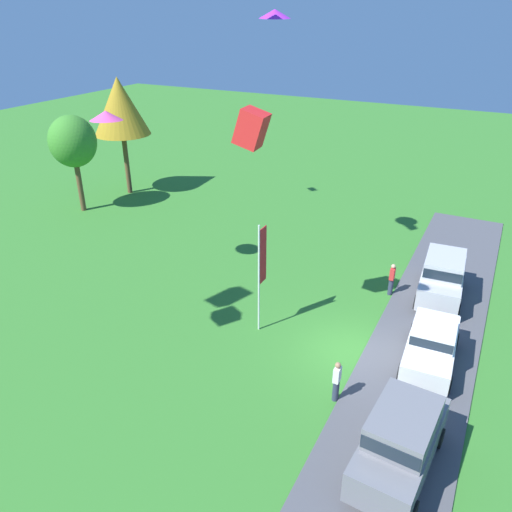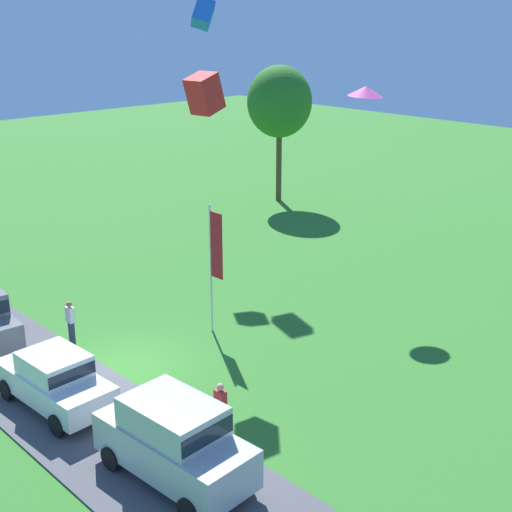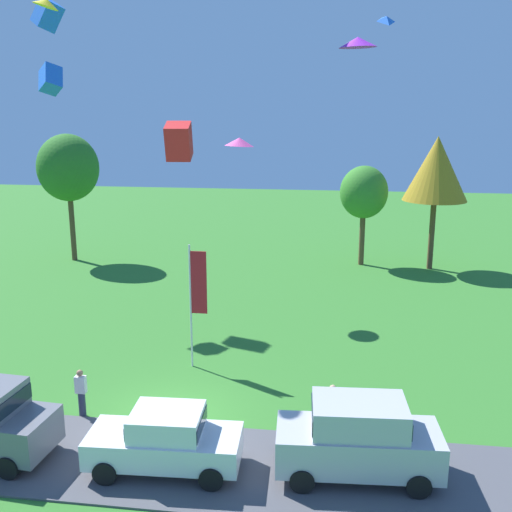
{
  "view_description": "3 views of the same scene",
  "coord_description": "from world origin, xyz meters",
  "views": [
    {
      "loc": [
        -16.82,
        -4.42,
        13.09
      ],
      "look_at": [
        0.84,
        4.66,
        3.08
      ],
      "focal_mm": 35.0,
      "sensor_mm": 36.0,
      "label": 1
    },
    {
      "loc": [
        19.37,
        -12.28,
        11.83
      ],
      "look_at": [
        1.99,
        4.28,
        3.55
      ],
      "focal_mm": 50.0,
      "sensor_mm": 36.0,
      "label": 2
    },
    {
      "loc": [
        5.53,
        -18.18,
        10.22
      ],
      "look_at": [
        2.32,
        4.83,
        4.53
      ],
      "focal_mm": 42.0,
      "sensor_mm": 36.0,
      "label": 3
    }
  ],
  "objects": [
    {
      "name": "tree_far_left",
      "position": [
        7.16,
        21.74,
        4.89
      ],
      "size": [
        3.16,
        3.16,
        6.66
      ],
      "color": "brown",
      "rests_on": "ground"
    },
    {
      "name": "tree_center_back",
      "position": [
        11.61,
        21.26,
        6.54
      ],
      "size": [
        4.08,
        4.08,
        8.62
      ],
      "color": "brown",
      "rests_on": "ground"
    },
    {
      "name": "ground_plane",
      "position": [
        0.0,
        0.0,
        0.0
      ],
      "size": [
        120.0,
        120.0,
        0.0
      ],
      "primitive_type": "plane",
      "color": "#337528"
    },
    {
      "name": "car_suv_by_flagpole",
      "position": [
        6.3,
        -2.79,
        1.3
      ],
      "size": [
        4.71,
        2.28,
        2.28
      ],
      "color": "#B7B7BC",
      "rests_on": "ground"
    },
    {
      "name": "pavement_strip",
      "position": [
        0.0,
        -2.89,
        0.03
      ],
      "size": [
        36.0,
        4.4,
        0.06
      ],
      "primitive_type": "cube",
      "color": "#4C4C51",
      "rests_on": "ground"
    },
    {
      "name": "kite_delta_near_flag",
      "position": [
        6.06,
        6.38,
        12.74
      ],
      "size": [
        2.04,
        2.04,
        0.44
      ],
      "primitive_type": "cone",
      "rotation": [
        0.04,
        0.0,
        5.27
      ],
      "color": "purple"
    },
    {
      "name": "person_beside_suv",
      "position": [
        -2.92,
        -0.57,
        0.88
      ],
      "size": [
        0.36,
        0.24,
        1.71
      ],
      "color": "#2D334C",
      "rests_on": "ground"
    },
    {
      "name": "kite_box_mid_center",
      "position": [
        -8.86,
        11.05,
        11.69
      ],
      "size": [
        1.46,
        1.69,
        1.7
      ],
      "primitive_type": "cube",
      "rotation": [
        -0.56,
        0.3,
        0.8
      ],
      "color": "blue"
    },
    {
      "name": "car_sedan_far_end",
      "position": [
        0.82,
        -3.26,
        1.04
      ],
      "size": [
        4.48,
        2.12,
        1.84
      ],
      "color": "white",
      "rests_on": "ground"
    },
    {
      "name": "kite_diamond_topmost",
      "position": [
        7.67,
        15.29,
        14.77
      ],
      "size": [
        0.93,
        1.13,
        0.65
      ],
      "primitive_type": "pyramid",
      "rotation": [
        0.43,
        0.0,
        0.25
      ],
      "color": "blue"
    },
    {
      "name": "kite_delta_low_drifter",
      "position": [
        0.46,
        12.09,
        8.64
      ],
      "size": [
        2.0,
        1.99,
        0.5
      ],
      "primitive_type": "cone",
      "rotation": [
        0.05,
        0.0,
        2.01
      ],
      "color": "#EA4C9E"
    },
    {
      "name": "person_watching_sky",
      "position": [
        5.54,
        -0.53,
        0.88
      ],
      "size": [
        0.36,
        0.24,
        1.71
      ],
      "color": "#2D334C",
      "rests_on": "ground"
    },
    {
      "name": "kite_delta_trailing_tail",
      "position": [
        -5.06,
        3.45,
        13.93
      ],
      "size": [
        1.17,
        1.14,
        0.53
      ],
      "primitive_type": "cone",
      "rotation": [
        0.3,
        0.0,
        1.83
      ],
      "color": "yellow"
    },
    {
      "name": "flag_banner",
      "position": [
        0.04,
        3.99,
        3.23
      ],
      "size": [
        0.71,
        0.08,
        5.1
      ],
      "color": "silver",
      "rests_on": "ground"
    },
    {
      "name": "kite_box_high_left",
      "position": [
        -9.85,
        13.28,
        15.04
      ],
      "size": [
        1.92,
        1.4,
        1.92
      ],
      "primitive_type": "cube",
      "rotation": [
        0.45,
        0.3,
        1.02
      ],
      "color": "blue"
    },
    {
      "name": "tree_lone_near",
      "position": [
        -12.65,
        20.27,
        6.38
      ],
      "size": [
        4.11,
        4.11,
        8.67
      ],
      "color": "brown",
      "rests_on": "ground"
    },
    {
      "name": "kite_box_over_trees",
      "position": [
        -0.53,
        4.14,
        9.06
      ],
      "size": [
        1.06,
        1.36,
        1.51
      ],
      "primitive_type": "cube",
      "rotation": [
        0.0,
        0.3,
        4.82
      ],
      "color": "red"
    }
  ]
}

